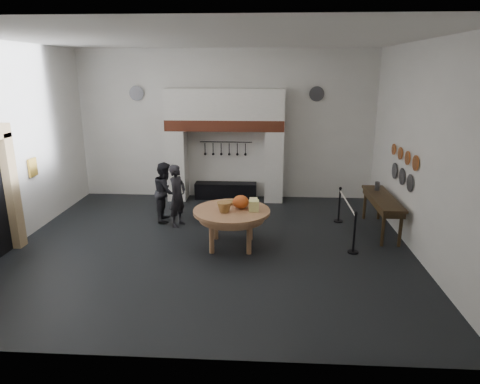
# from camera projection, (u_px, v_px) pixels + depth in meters

# --- Properties ---
(floor) EXTENTS (9.00, 8.00, 0.02)m
(floor) POSITION_uv_depth(u_px,v_px,m) (211.00, 245.00, 9.84)
(floor) COLOR black
(floor) RESTS_ON ground
(ceiling) EXTENTS (9.00, 8.00, 0.02)m
(ceiling) POSITION_uv_depth(u_px,v_px,m) (207.00, 38.00, 8.59)
(ceiling) COLOR silver
(ceiling) RESTS_ON wall_back
(wall_back) EXTENTS (9.00, 0.02, 4.50)m
(wall_back) POSITION_uv_depth(u_px,v_px,m) (226.00, 125.00, 13.05)
(wall_back) COLOR silver
(wall_back) RESTS_ON floor
(wall_front) EXTENTS (9.00, 0.02, 4.50)m
(wall_front) POSITION_uv_depth(u_px,v_px,m) (169.00, 206.00, 5.38)
(wall_front) COLOR silver
(wall_front) RESTS_ON floor
(wall_left) EXTENTS (0.02, 8.00, 4.50)m
(wall_left) POSITION_uv_depth(u_px,v_px,m) (8.00, 147.00, 9.47)
(wall_left) COLOR silver
(wall_left) RESTS_ON floor
(wall_right) EXTENTS (0.02, 8.00, 4.50)m
(wall_right) POSITION_uv_depth(u_px,v_px,m) (422.00, 151.00, 8.96)
(wall_right) COLOR silver
(wall_right) RESTS_ON floor
(chimney_pier_left) EXTENTS (0.55, 0.70, 2.15)m
(chimney_pier_left) POSITION_uv_depth(u_px,v_px,m) (178.00, 165.00, 13.12)
(chimney_pier_left) COLOR silver
(chimney_pier_left) RESTS_ON floor
(chimney_pier_right) EXTENTS (0.55, 0.70, 2.15)m
(chimney_pier_right) POSITION_uv_depth(u_px,v_px,m) (274.00, 166.00, 12.96)
(chimney_pier_right) COLOR silver
(chimney_pier_right) RESTS_ON floor
(hearth_brick_band) EXTENTS (3.50, 0.72, 0.32)m
(hearth_brick_band) POSITION_uv_depth(u_px,v_px,m) (225.00, 125.00, 12.70)
(hearth_brick_band) COLOR #9E442B
(hearth_brick_band) RESTS_ON chimney_pier_left
(chimney_hood) EXTENTS (3.50, 0.70, 0.90)m
(chimney_hood) POSITION_uv_depth(u_px,v_px,m) (225.00, 104.00, 12.53)
(chimney_hood) COLOR silver
(chimney_hood) RESTS_ON hearth_brick_band
(iron_range) EXTENTS (1.90, 0.45, 0.50)m
(iron_range) POSITION_uv_depth(u_px,v_px,m) (226.00, 191.00, 13.33)
(iron_range) COLOR black
(iron_range) RESTS_ON floor
(utensil_rail) EXTENTS (1.60, 0.02, 0.02)m
(utensil_rail) POSITION_uv_depth(u_px,v_px,m) (226.00, 142.00, 13.11)
(utensil_rail) COLOR black
(utensil_rail) RESTS_ON wall_back
(door_jamb_far) EXTENTS (0.22, 0.30, 2.60)m
(door_jamb_far) POSITION_uv_depth(u_px,v_px,m) (11.00, 192.00, 9.43)
(door_jamb_far) COLOR tan
(door_jamb_far) RESTS_ON floor
(wall_plaque) EXTENTS (0.05, 0.34, 0.44)m
(wall_plaque) POSITION_uv_depth(u_px,v_px,m) (33.00, 167.00, 10.41)
(wall_plaque) COLOR gold
(wall_plaque) RESTS_ON wall_left
(work_table) EXTENTS (1.94, 1.94, 0.07)m
(work_table) POSITION_uv_depth(u_px,v_px,m) (232.00, 211.00, 9.57)
(work_table) COLOR tan
(work_table) RESTS_ON floor
(pumpkin) EXTENTS (0.36, 0.36, 0.31)m
(pumpkin) POSITION_uv_depth(u_px,v_px,m) (241.00, 202.00, 9.60)
(pumpkin) COLOR #C45B1B
(pumpkin) RESTS_ON work_table
(cheese_block_big) EXTENTS (0.22, 0.22, 0.24)m
(cheese_block_big) POSITION_uv_depth(u_px,v_px,m) (254.00, 206.00, 9.45)
(cheese_block_big) COLOR #E6E38A
(cheese_block_big) RESTS_ON work_table
(cheese_block_small) EXTENTS (0.18, 0.18, 0.20)m
(cheese_block_small) POSITION_uv_depth(u_px,v_px,m) (253.00, 203.00, 9.75)
(cheese_block_small) COLOR #F1DC90
(cheese_block_small) RESTS_ON work_table
(wicker_basket) EXTENTS (0.36, 0.36, 0.22)m
(wicker_basket) POSITION_uv_depth(u_px,v_px,m) (224.00, 207.00, 9.40)
(wicker_basket) COLOR #9E623A
(wicker_basket) RESTS_ON work_table
(bread_loaf) EXTENTS (0.31, 0.18, 0.13)m
(bread_loaf) POSITION_uv_depth(u_px,v_px,m) (228.00, 202.00, 9.89)
(bread_loaf) COLOR #AB823C
(bread_loaf) RESTS_ON work_table
(visitor_near) EXTENTS (0.56, 0.68, 1.61)m
(visitor_near) POSITION_uv_depth(u_px,v_px,m) (177.00, 196.00, 10.88)
(visitor_near) COLOR black
(visitor_near) RESTS_ON floor
(visitor_far) EXTENTS (0.67, 0.82, 1.58)m
(visitor_far) POSITION_uv_depth(u_px,v_px,m) (165.00, 192.00, 11.29)
(visitor_far) COLOR black
(visitor_far) RESTS_ON floor
(side_table) EXTENTS (0.55, 2.20, 0.06)m
(side_table) POSITION_uv_depth(u_px,v_px,m) (383.00, 198.00, 10.45)
(side_table) COLOR #372714
(side_table) RESTS_ON floor
(pewter_jug) EXTENTS (0.12, 0.12, 0.22)m
(pewter_jug) POSITION_uv_depth(u_px,v_px,m) (377.00, 186.00, 10.98)
(pewter_jug) COLOR #444348
(pewter_jug) RESTS_ON side_table
(copper_pan_a) EXTENTS (0.03, 0.34, 0.34)m
(copper_pan_a) POSITION_uv_depth(u_px,v_px,m) (416.00, 163.00, 9.24)
(copper_pan_a) COLOR #C6662D
(copper_pan_a) RESTS_ON wall_right
(copper_pan_b) EXTENTS (0.03, 0.32, 0.32)m
(copper_pan_b) POSITION_uv_depth(u_px,v_px,m) (408.00, 158.00, 9.76)
(copper_pan_b) COLOR #C6662D
(copper_pan_b) RESTS_ON wall_right
(copper_pan_c) EXTENTS (0.03, 0.30, 0.30)m
(copper_pan_c) POSITION_uv_depth(u_px,v_px,m) (400.00, 153.00, 10.29)
(copper_pan_c) COLOR #C6662D
(copper_pan_c) RESTS_ON wall_right
(copper_pan_d) EXTENTS (0.03, 0.28, 0.28)m
(copper_pan_d) POSITION_uv_depth(u_px,v_px,m) (394.00, 149.00, 10.82)
(copper_pan_d) COLOR #C6662D
(copper_pan_d) RESTS_ON wall_right
(pewter_plate_left) EXTENTS (0.03, 0.40, 0.40)m
(pewter_plate_left) POSITION_uv_depth(u_px,v_px,m) (410.00, 183.00, 9.57)
(pewter_plate_left) COLOR #4C4C51
(pewter_plate_left) RESTS_ON wall_right
(pewter_plate_mid) EXTENTS (0.03, 0.40, 0.40)m
(pewter_plate_mid) POSITION_uv_depth(u_px,v_px,m) (402.00, 177.00, 10.14)
(pewter_plate_mid) COLOR #4C4C51
(pewter_plate_mid) RESTS_ON wall_right
(pewter_plate_right) EXTENTS (0.03, 0.40, 0.40)m
(pewter_plate_right) POSITION_uv_depth(u_px,v_px,m) (395.00, 171.00, 10.72)
(pewter_plate_right) COLOR #4C4C51
(pewter_plate_right) RESTS_ON wall_right
(pewter_plate_back_left) EXTENTS (0.44, 0.03, 0.44)m
(pewter_plate_back_left) POSITION_uv_depth(u_px,v_px,m) (137.00, 93.00, 12.90)
(pewter_plate_back_left) COLOR #4C4C51
(pewter_plate_back_left) RESTS_ON wall_back
(pewter_plate_back_right) EXTENTS (0.44, 0.03, 0.44)m
(pewter_plate_back_right) POSITION_uv_depth(u_px,v_px,m) (317.00, 94.00, 12.60)
(pewter_plate_back_right) COLOR #4C4C51
(pewter_plate_back_right) RESTS_ON wall_back
(barrier_post_near) EXTENTS (0.05, 0.05, 0.90)m
(barrier_post_near) POSITION_uv_depth(u_px,v_px,m) (354.00, 234.00, 9.32)
(barrier_post_near) COLOR black
(barrier_post_near) RESTS_ON floor
(barrier_post_far) EXTENTS (0.05, 0.05, 0.90)m
(barrier_post_far) POSITION_uv_depth(u_px,v_px,m) (339.00, 206.00, 11.24)
(barrier_post_far) COLOR black
(barrier_post_far) RESTS_ON floor
(barrier_rope) EXTENTS (0.04, 2.00, 0.04)m
(barrier_rope) POSITION_uv_depth(u_px,v_px,m) (347.00, 202.00, 10.17)
(barrier_rope) COLOR white
(barrier_rope) RESTS_ON barrier_post_near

